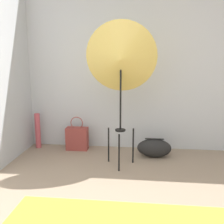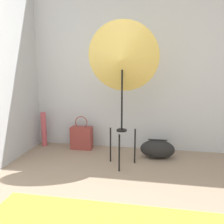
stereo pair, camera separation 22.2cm
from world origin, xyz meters
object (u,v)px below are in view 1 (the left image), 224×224
Objects in this scene: photo_umbrella at (121,59)px; duffel_bag at (154,148)px; tote_bag at (77,138)px; paper_roll at (38,131)px.

photo_umbrella is 3.83× the size of duffel_bag.
photo_umbrella is 1.43m from tote_bag.
tote_bag is 1.08× the size of duffel_bag.
paper_roll is (-1.74, 0.20, 0.14)m from duffel_bag.
tote_bag is (-0.68, 0.51, -1.15)m from photo_umbrella.
tote_bag is at bearing 143.29° from photo_umbrella.
duffel_bag is at bearing -6.59° from paper_roll.
duffel_bag is at bearing -8.85° from tote_bag.
paper_roll is at bearing 157.57° from photo_umbrella.
tote_bag is 1.14m from duffel_bag.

